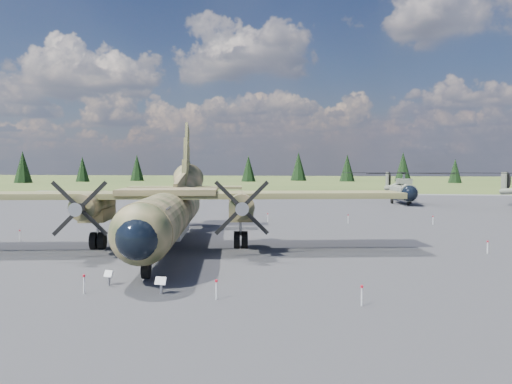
# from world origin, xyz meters

# --- Properties ---
(ground) EXTENTS (500.00, 500.00, 0.00)m
(ground) POSITION_xyz_m (0.00, 0.00, 0.00)
(ground) COLOR #515B28
(ground) RESTS_ON ground
(apron) EXTENTS (120.00, 120.00, 0.04)m
(apron) POSITION_xyz_m (0.00, 10.00, 0.00)
(apron) COLOR slate
(apron) RESTS_ON ground
(transport_plane) EXTENTS (31.16, 27.96, 10.30)m
(transport_plane) POSITION_xyz_m (-4.39, -0.85, 2.96)
(transport_plane) COLOR #323B20
(transport_plane) RESTS_ON ground
(helicopter_near) EXTENTS (20.66, 22.95, 4.73)m
(helicopter_near) POSITION_xyz_m (16.40, 42.04, 3.36)
(helicopter_near) COLOR gray
(helicopter_near) RESTS_ON ground
(info_placard_left) EXTENTS (0.50, 0.33, 0.73)m
(info_placard_left) POSITION_xyz_m (-3.61, -11.93, 0.49)
(info_placard_left) COLOR gray
(info_placard_left) RESTS_ON ground
(info_placard_right) EXTENTS (0.51, 0.25, 0.79)m
(info_placard_right) POSITION_xyz_m (-0.61, -13.09, 0.52)
(info_placard_right) COLOR gray
(info_placard_right) RESTS_ON ground
(barrier_fence) EXTENTS (33.12, 29.62, 0.85)m
(barrier_fence) POSITION_xyz_m (-0.46, -0.08, 0.51)
(barrier_fence) COLOR silver
(barrier_fence) RESTS_ON ground
(treeline) EXTENTS (320.13, 324.29, 10.97)m
(treeline) POSITION_xyz_m (-1.75, -0.98, 4.90)
(treeline) COLOR black
(treeline) RESTS_ON ground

